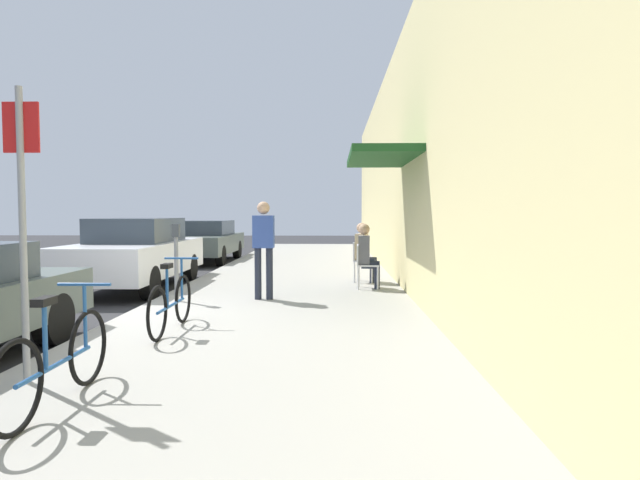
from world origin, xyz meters
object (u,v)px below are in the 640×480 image
object	(u,v)px
parking_meter	(176,256)
seated_patron_1	(364,250)
bicycle_1	(171,303)
cafe_chair_1	(362,259)
street_sign	(22,211)
parked_car_1	(136,253)
cafe_chair_0	(364,263)
seated_patron_0	(367,253)
parked_car_2	(206,240)
pedestrian_standing	(264,242)
bicycle_0	(57,361)

from	to	relation	value
parking_meter	seated_patron_1	world-z (taller)	parking_meter
bicycle_1	cafe_chair_1	distance (m)	5.52
street_sign	parked_car_1	bearing A→B (deg)	103.02
cafe_chair_0	cafe_chair_1	size ratio (longest dim) A/B	1.00
bicycle_1	seated_patron_0	size ratio (longest dim) A/B	1.33
parking_meter	parked_car_1	bearing A→B (deg)	124.93
parked_car_2	pedestrian_standing	distance (m)	8.71
parked_car_2	cafe_chair_0	size ratio (longest dim) A/B	5.06
bicycle_0	seated_patron_1	xyz separation A→B (m)	(2.82, 7.39, 0.34)
cafe_chair_0	seated_patron_1	size ratio (longest dim) A/B	0.67
parked_car_1	bicycle_1	world-z (taller)	parked_car_1
parked_car_1	cafe_chair_0	size ratio (longest dim) A/B	5.06
pedestrian_standing	cafe_chair_0	bearing A→B (deg)	37.36
parked_car_2	cafe_chair_1	size ratio (longest dim) A/B	5.06
street_sign	bicycle_1	xyz separation A→B (m)	(0.67, 2.01, -1.16)
cafe_chair_0	cafe_chair_1	distance (m)	0.97
parking_meter	cafe_chair_0	world-z (taller)	parking_meter
parked_car_2	bicycle_1	distance (m)	10.85
parked_car_1	street_sign	size ratio (longest dim) A/B	1.69
parked_car_1	parking_meter	world-z (taller)	parked_car_1
parked_car_2	bicycle_0	world-z (taller)	parked_car_2
bicycle_0	seated_patron_0	size ratio (longest dim) A/B	1.33
seated_patron_0	pedestrian_standing	distance (m)	2.36
parked_car_1	seated_patron_0	bearing A→B (deg)	-7.26
parked_car_1	bicycle_0	distance (m)	7.37
bicycle_1	pedestrian_standing	xyz separation A→B (m)	(0.85, 2.47, 0.64)
cafe_chair_1	seated_patron_1	bearing A→B (deg)	-16.31
bicycle_0	bicycle_1	xyz separation A→B (m)	(0.09, 2.58, 0.00)
parked_car_2	cafe_chair_1	distance (m)	7.56
seated_patron_0	cafe_chair_1	distance (m)	0.99
street_sign	seated_patron_1	bearing A→B (deg)	63.47
bicycle_0	cafe_chair_1	xyz separation A→B (m)	(2.76, 7.41, 0.14)
cafe_chair_1	pedestrian_standing	distance (m)	3.02
seated_patron_1	cafe_chair_0	bearing A→B (deg)	-93.67
cafe_chair_0	cafe_chair_1	bearing A→B (deg)	89.82
cafe_chair_1	cafe_chair_0	bearing A→B (deg)	-90.18
parked_car_2	pedestrian_standing	world-z (taller)	pedestrian_standing
parked_car_1	seated_patron_1	size ratio (longest dim) A/B	3.41
seated_patron_1	parked_car_1	bearing A→B (deg)	-176.16
street_sign	cafe_chair_1	world-z (taller)	street_sign
seated_patron_1	pedestrian_standing	distance (m)	3.02
bicycle_0	parking_meter	bearing A→B (deg)	96.27
seated_patron_0	parking_meter	bearing A→B (deg)	-154.56
pedestrian_standing	seated_patron_1	bearing A→B (deg)	51.16
seated_patron_0	seated_patron_1	size ratio (longest dim) A/B	1.00
cafe_chair_0	bicycle_0	bearing A→B (deg)	-113.20
bicycle_1	seated_patron_0	distance (m)	4.74
parked_car_2	street_sign	distance (m)	12.76
bicycle_0	seated_patron_1	bearing A→B (deg)	69.10
parked_car_2	seated_patron_0	xyz separation A→B (m)	(4.90, -6.77, 0.10)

